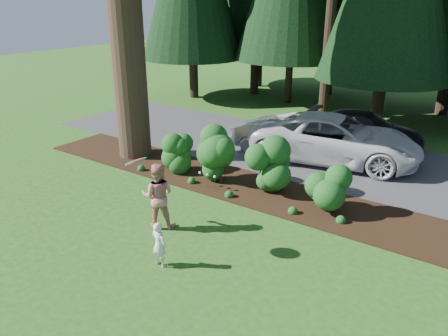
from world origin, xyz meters
name	(u,v)px	position (x,y,z in m)	size (l,w,h in m)	color
ground	(165,221)	(0.00, 0.00, 0.00)	(80.00, 80.00, 0.00)	#244E16
mulch_bed	(230,182)	(0.00, 3.25, 0.03)	(16.00, 2.50, 0.05)	black
driveway	(288,149)	(0.00, 7.50, 0.01)	(22.00, 6.00, 0.03)	#38383A
shrub_row	(248,166)	(0.77, 3.14, 0.81)	(6.53, 1.60, 1.61)	#164819
lily_cluster	(207,175)	(-0.30, 2.40, 0.50)	(0.69, 0.09, 0.57)	#164819
car_silver_wagon	(283,138)	(0.08, 6.82, 0.70)	(1.42, 4.08, 1.34)	silver
car_white_suv	(335,139)	(2.04, 7.26, 0.90)	(2.89, 6.26, 1.74)	silver
car_dark_suv	(365,129)	(2.35, 9.80, 0.72)	(1.94, 4.76, 1.38)	black
child	(159,244)	(1.39, -1.68, 0.56)	(0.41, 0.27, 1.12)	white
adult	(158,196)	(0.10, -0.30, 0.91)	(0.89, 0.69, 1.83)	red
frisbee	(136,161)	(0.62, -1.48, 2.37)	(0.49, 0.51, 0.21)	#166E7E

